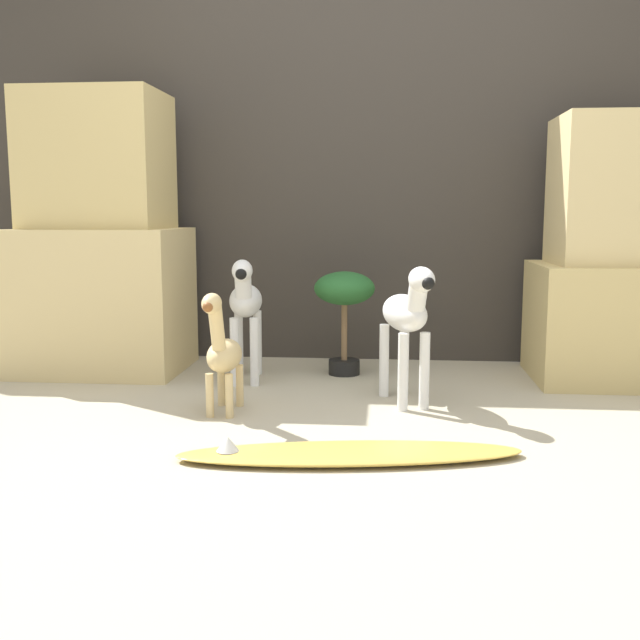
# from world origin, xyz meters

# --- Properties ---
(ground_plane) EXTENTS (14.00, 14.00, 0.00)m
(ground_plane) POSITION_xyz_m (0.00, 0.00, 0.00)
(ground_plane) COLOR #B2A88E
(wall_back) EXTENTS (6.40, 0.08, 2.20)m
(wall_back) POSITION_xyz_m (0.00, 1.65, 1.10)
(wall_back) COLOR #38332D
(wall_back) RESTS_ON ground_plane
(rock_pillar_left) EXTENTS (0.84, 0.64, 1.44)m
(rock_pillar_left) POSITION_xyz_m (-1.32, 1.19, 0.64)
(rock_pillar_left) COLOR #DBC184
(rock_pillar_left) RESTS_ON ground_plane
(rock_pillar_right) EXTENTS (0.84, 0.64, 1.29)m
(rock_pillar_right) POSITION_xyz_m (1.32, 1.19, 0.58)
(rock_pillar_right) COLOR #D1B775
(rock_pillar_right) RESTS_ON ground_plane
(zebra_right) EXTENTS (0.27, 0.49, 0.61)m
(zebra_right) POSITION_xyz_m (0.26, 0.61, 0.39)
(zebra_right) COLOR white
(zebra_right) RESTS_ON ground_plane
(zebra_left) EXTENTS (0.20, 0.49, 0.61)m
(zebra_left) POSITION_xyz_m (-0.52, 0.99, 0.39)
(zebra_left) COLOR white
(zebra_left) RESTS_ON ground_plane
(giraffe_figurine) EXTENTS (0.14, 0.40, 0.52)m
(giraffe_figurine) POSITION_xyz_m (-0.50, 0.39, 0.27)
(giraffe_figurine) COLOR #E0C184
(giraffe_figurine) RESTS_ON ground_plane
(potted_palm_front) EXTENTS (0.31, 0.31, 0.53)m
(potted_palm_front) POSITION_xyz_m (-0.05, 1.20, 0.40)
(potted_palm_front) COLOR black
(potted_palm_front) RESTS_ON ground_plane
(surfboard) EXTENTS (1.21, 0.42, 0.09)m
(surfboard) POSITION_xyz_m (0.05, -0.14, 0.02)
(surfboard) COLOR gold
(surfboard) RESTS_ON ground_plane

